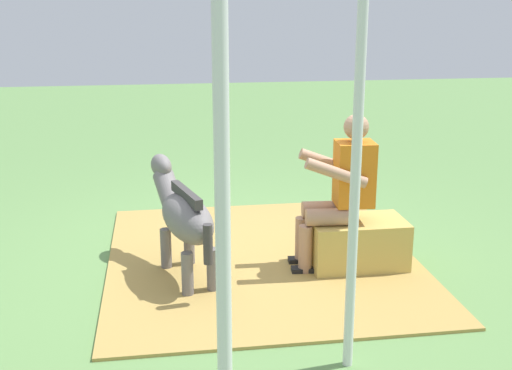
{
  "coord_description": "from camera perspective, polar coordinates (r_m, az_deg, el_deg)",
  "views": [
    {
      "loc": [
        0.65,
        5.33,
        2.17
      ],
      "look_at": [
        -0.2,
        -0.22,
        0.55
      ],
      "focal_mm": 45.49,
      "sensor_mm": 36.0,
      "label": 1
    }
  ],
  "objects": [
    {
      "name": "tent_pole_mid",
      "position": [
        2.46,
        -2.91,
        -5.44
      ],
      "size": [
        0.06,
        0.06,
        2.53
      ],
      "primitive_type": "cylinder",
      "color": "silver",
      "rests_on": "ground"
    },
    {
      "name": "pony_standing",
      "position": [
        5.15,
        -6.39,
        -2.6
      ],
      "size": [
        0.57,
        1.32,
        0.89
      ],
      "color": "slate",
      "rests_on": "ground"
    },
    {
      "name": "person_seated",
      "position": [
        5.26,
        7.42,
        -0.2
      ],
      "size": [
        0.68,
        0.44,
        1.3
      ],
      "color": "tan",
      "rests_on": "ground"
    },
    {
      "name": "hay_bale",
      "position": [
        5.46,
        8.87,
        -5.15
      ],
      "size": [
        0.78,
        0.47,
        0.42
      ],
      "primitive_type": "cube",
      "color": "tan",
      "rests_on": "ground"
    },
    {
      "name": "ground_plane",
      "position": [
        5.79,
        -1.6,
        -5.93
      ],
      "size": [
        24.0,
        24.0,
        0.0
      ],
      "primitive_type": "plane",
      "color": "#608C4C"
    },
    {
      "name": "tent_pole_left",
      "position": [
        3.69,
        8.79,
        1.69
      ],
      "size": [
        0.06,
        0.06,
        2.53
      ],
      "primitive_type": "cylinder",
      "color": "silver",
      "rests_on": "ground"
    },
    {
      "name": "hay_patch",
      "position": [
        5.62,
        0.52,
        -6.47
      ],
      "size": [
        2.6,
        2.93,
        0.02
      ],
      "primitive_type": "cube",
      "color": "#AD8C47",
      "rests_on": "ground"
    },
    {
      "name": "soda_bottle",
      "position": [
        6.03,
        11.53,
        -4.04
      ],
      "size": [
        0.07,
        0.07,
        0.26
      ],
      "color": "#268C3F",
      "rests_on": "ground"
    }
  ]
}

